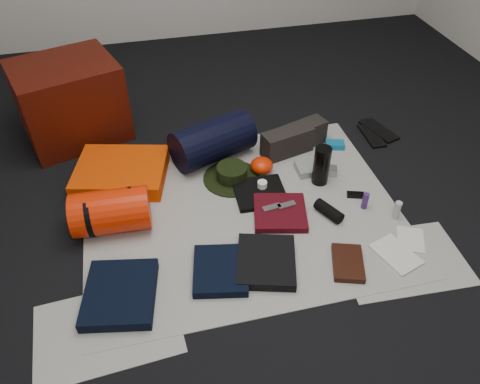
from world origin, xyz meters
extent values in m
cube|color=black|center=(0.00, 0.00, -0.01)|extent=(4.50, 4.50, 0.02)
cube|color=beige|center=(0.00, 0.00, 0.00)|extent=(1.60, 1.30, 0.01)
cube|color=beige|center=(-0.70, -0.55, 0.00)|extent=(0.61, 0.44, 0.00)
cube|color=beige|center=(0.65, -0.50, 0.00)|extent=(0.60, 0.43, 0.00)
cube|color=#430D04|center=(-0.84, 0.92, 0.24)|extent=(0.69, 0.63, 0.48)
cube|color=#EF4102|center=(-0.59, 0.41, 0.05)|extent=(0.57, 0.50, 0.09)
cylinder|color=red|center=(-0.65, 0.03, 0.11)|extent=(0.38, 0.23, 0.22)
cylinder|color=black|center=(-0.75, 0.03, 0.11)|extent=(0.02, 0.22, 0.22)
cylinder|color=black|center=(-0.55, 0.03, 0.11)|extent=(0.02, 0.22, 0.22)
cylinder|color=black|center=(-0.06, 0.48, 0.13)|extent=(0.52, 0.39, 0.24)
cylinder|color=black|center=(0.01, 0.26, 0.01)|extent=(0.43, 0.43, 0.01)
cylinder|color=black|center=(0.01, 0.26, 0.05)|extent=(0.17, 0.17, 0.07)
cube|color=black|center=(0.38, 0.42, 0.08)|extent=(0.33, 0.19, 0.15)
cube|color=black|center=(0.49, 0.47, 0.08)|extent=(0.32, 0.20, 0.15)
cube|color=black|center=(0.95, 0.46, 0.01)|extent=(0.10, 0.25, 0.01)
cube|color=black|center=(1.03, 0.51, 0.01)|extent=(0.17, 0.29, 0.02)
cube|color=black|center=(-0.64, -0.41, 0.03)|extent=(0.36, 0.39, 0.05)
cube|color=black|center=(-0.19, -0.38, 0.03)|extent=(0.29, 0.32, 0.04)
cube|color=black|center=(0.02, -0.38, 0.03)|extent=(0.34, 0.36, 0.05)
cube|color=black|center=(0.12, 0.09, 0.02)|extent=(0.27, 0.26, 0.03)
cube|color=#480710|center=(0.18, -0.08, 0.02)|extent=(0.32, 0.32, 0.04)
ellipsoid|color=red|center=(0.19, 0.29, 0.05)|extent=(0.16, 0.16, 0.08)
cube|color=gray|center=(0.46, 0.22, 0.03)|extent=(0.17, 0.13, 0.04)
cylinder|color=black|center=(0.47, 0.12, 0.12)|extent=(0.11, 0.11, 0.23)
cylinder|color=black|center=(0.42, -0.14, 0.04)|extent=(0.13, 0.17, 0.06)
cube|color=#B0AFB4|center=(0.54, 0.18, 0.03)|extent=(0.12, 0.10, 0.04)
cube|color=#0E668F|center=(0.68, 0.41, 0.02)|extent=(0.13, 0.10, 0.04)
cylinder|color=#411F65|center=(0.63, -0.13, 0.05)|extent=(0.04, 0.04, 0.09)
cylinder|color=#A2A6A1|center=(0.75, -0.24, 0.06)|extent=(0.03, 0.03, 0.10)
cube|color=black|center=(0.39, -0.47, 0.02)|extent=(0.20, 0.24, 0.03)
cube|color=silver|center=(0.63, -0.47, 0.01)|extent=(0.21, 0.25, 0.01)
cube|color=silver|center=(0.75, -0.40, 0.01)|extent=(0.19, 0.20, 0.01)
cube|color=black|center=(0.62, -0.04, 0.02)|extent=(0.10, 0.06, 0.02)
cube|color=#B0AFB4|center=(-0.67, -0.50, 0.01)|extent=(0.09, 0.09, 0.01)
cylinder|color=white|center=(0.14, 0.12, 0.05)|extent=(0.05, 0.05, 0.04)
cube|color=#B0AFB4|center=(0.14, -0.06, 0.05)|extent=(0.10, 0.05, 0.01)
cube|color=#B0AFB4|center=(0.22, -0.06, 0.05)|extent=(0.10, 0.05, 0.01)
camera|label=1|loc=(-0.42, -1.71, 1.69)|focal=35.00mm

